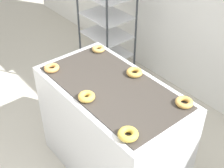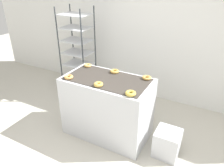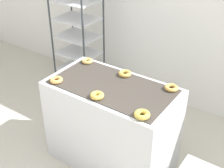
% 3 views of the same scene
% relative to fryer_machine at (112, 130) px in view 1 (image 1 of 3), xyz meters
% --- Properties ---
extents(fryer_machine, '(1.31, 0.71, 0.99)m').
position_rel_fryer_machine_xyz_m(fryer_machine, '(0.00, 0.00, 0.00)').
color(fryer_machine, silver).
rests_on(fryer_machine, ground_plane).
extents(baking_rack_cart, '(0.59, 0.46, 1.81)m').
position_rel_fryer_machine_xyz_m(baking_rack_cart, '(-1.18, 0.89, 0.43)').
color(baking_rack_cart, '#33383D').
rests_on(baking_rack_cart, ground_plane).
extents(donut_near_left, '(0.13, 0.13, 0.04)m').
position_rel_fryer_machine_xyz_m(donut_near_left, '(-0.50, -0.25, 0.51)').
color(donut_near_left, '#D4954D').
rests_on(donut_near_left, fryer_machine).
extents(donut_near_center, '(0.13, 0.13, 0.05)m').
position_rel_fryer_machine_xyz_m(donut_near_center, '(0.01, -0.25, 0.52)').
color(donut_near_center, gold).
rests_on(donut_near_center, fryer_machine).
extents(donut_near_right, '(0.14, 0.14, 0.05)m').
position_rel_fryer_machine_xyz_m(donut_near_right, '(0.49, -0.27, 0.52)').
color(donut_near_right, gold).
rests_on(donut_near_right, fryer_machine).
extents(donut_far_left, '(0.12, 0.12, 0.04)m').
position_rel_fryer_machine_xyz_m(donut_far_left, '(-0.51, 0.25, 0.51)').
color(donut_far_left, tan).
rests_on(donut_far_left, fryer_machine).
extents(donut_far_center, '(0.14, 0.14, 0.04)m').
position_rel_fryer_machine_xyz_m(donut_far_center, '(-0.01, 0.25, 0.51)').
color(donut_far_center, gold).
rests_on(donut_far_center, fryer_machine).
extents(donut_far_right, '(0.13, 0.13, 0.04)m').
position_rel_fryer_machine_xyz_m(donut_far_right, '(0.51, 0.27, 0.51)').
color(donut_far_right, gold).
rests_on(donut_far_right, fryer_machine).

